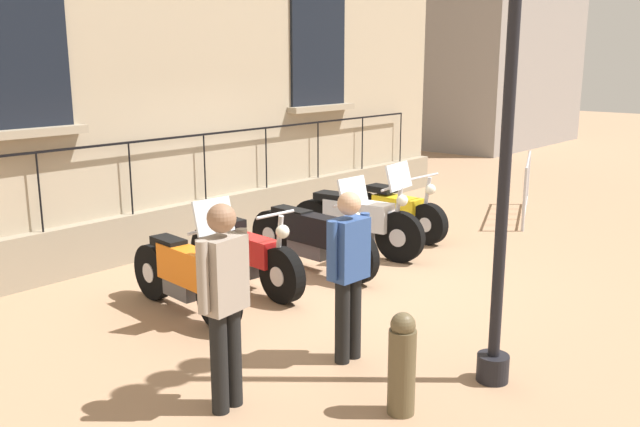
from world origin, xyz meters
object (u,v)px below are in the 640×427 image
at_px(motorcycle_red, 244,256).
at_px(bollard, 402,363).
at_px(motorcycle_black, 312,237).
at_px(crowd_barrier, 527,186).
at_px(motorcycle_orange, 185,275).
at_px(pedestrian_standing, 349,268).
at_px(pedestrian_walking, 224,296).
at_px(motorcycle_yellow, 395,212).
at_px(motorcycle_white, 356,222).

distance_m(motorcycle_red, bollard, 3.41).
height_order(motorcycle_black, crowd_barrier, motorcycle_black).
distance_m(motorcycle_orange, bollard, 3.03).
bearing_deg(motorcycle_black, bollard, -37.64).
xyz_separation_m(crowd_barrier, pedestrian_standing, (1.30, -6.66, 0.34)).
relative_size(bollard, pedestrian_walking, 0.50).
bearing_deg(motorcycle_orange, motorcycle_black, 89.34).
xyz_separation_m(motorcycle_orange, pedestrian_walking, (1.92, -1.09, 0.51)).
xyz_separation_m(motorcycle_red, motorcycle_yellow, (-0.01, 3.23, -0.01)).
height_order(motorcycle_black, pedestrian_walking, pedestrian_walking).
height_order(motorcycle_orange, pedestrian_standing, pedestrian_standing).
distance_m(bollard, pedestrian_standing, 1.16).
xyz_separation_m(motorcycle_black, bollard, (3.00, -2.31, -0.04)).
xyz_separation_m(motorcycle_white, crowd_barrier, (0.82, 3.82, 0.09)).
xyz_separation_m(bollard, pedestrian_standing, (-0.94, 0.49, 0.48)).
distance_m(motorcycle_red, pedestrian_standing, 2.41).
relative_size(motorcycle_yellow, pedestrian_standing, 1.17).
bearing_deg(motorcycle_white, pedestrian_standing, -53.23).
height_order(motorcycle_orange, motorcycle_red, motorcycle_orange).
relative_size(motorcycle_orange, motorcycle_yellow, 1.04).
bearing_deg(motorcycle_yellow, crowd_barrier, 70.56).
relative_size(bollard, pedestrian_standing, 0.53).
relative_size(motorcycle_red, motorcycle_black, 0.93).
height_order(motorcycle_orange, motorcycle_black, motorcycle_orange).
relative_size(motorcycle_white, crowd_barrier, 1.04).
height_order(crowd_barrier, bollard, crowd_barrier).
xyz_separation_m(motorcycle_yellow, crowd_barrier, (0.94, 2.67, 0.17)).
bearing_deg(motorcycle_black, motorcycle_yellow, 94.76).
bearing_deg(motorcycle_yellow, pedestrian_standing, -60.67).
relative_size(pedestrian_standing, pedestrian_walking, 0.95).
relative_size(motorcycle_black, motorcycle_white, 1.04).
distance_m(bollard, pedestrian_walking, 1.50).
height_order(motorcycle_white, crowd_barrier, motorcycle_white).
distance_m(crowd_barrier, pedestrian_standing, 6.79).
distance_m(motorcycle_white, motorcycle_yellow, 1.16).
bearing_deg(motorcycle_black, motorcycle_white, 93.35).
bearing_deg(motorcycle_orange, pedestrian_walking, -29.69).
height_order(motorcycle_yellow, bollard, motorcycle_yellow).
distance_m(motorcycle_red, motorcycle_yellow, 3.23).
bearing_deg(pedestrian_standing, pedestrian_walking, -97.09).
bearing_deg(crowd_barrier, motorcycle_black, -98.95).
relative_size(motorcycle_white, pedestrian_standing, 1.34).
xyz_separation_m(motorcycle_red, motorcycle_white, (0.11, 2.08, 0.07)).
distance_m(motorcycle_orange, motorcycle_black, 2.07).
distance_m(motorcycle_black, motorcycle_white, 1.02).
bearing_deg(motorcycle_red, pedestrian_standing, -18.82).
bearing_deg(pedestrian_walking, motorcycle_red, 134.39).
distance_m(motorcycle_white, pedestrian_walking, 4.64).
bearing_deg(bollard, pedestrian_standing, 152.29).
xyz_separation_m(motorcycle_black, crowd_barrier, (0.76, 4.84, 0.10)).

